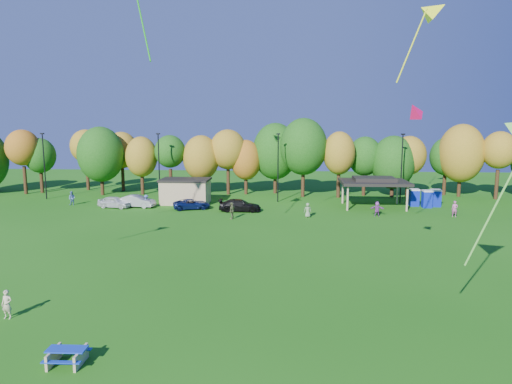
# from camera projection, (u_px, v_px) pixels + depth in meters

# --- Properties ---
(ground) EXTENTS (160.00, 160.00, 0.00)m
(ground) POSITION_uv_depth(u_px,v_px,m) (215.00, 346.00, 21.54)
(ground) COLOR #19600F
(ground) RESTS_ON ground
(tree_line) EXTENTS (93.57, 10.55, 11.15)m
(tree_line) POSITION_uv_depth(u_px,v_px,m) (258.00, 155.00, 65.61)
(tree_line) COLOR black
(tree_line) RESTS_ON ground
(lamp_posts) EXTENTS (64.50, 0.25, 9.09)m
(lamp_posts) POSITION_uv_depth(u_px,v_px,m) (278.00, 165.00, 60.11)
(lamp_posts) COLOR black
(lamp_posts) RESTS_ON ground
(utility_building) EXTENTS (6.30, 4.30, 3.25)m
(utility_building) POSITION_uv_depth(u_px,v_px,m) (186.00, 191.00, 59.47)
(utility_building) COLOR tan
(utility_building) RESTS_ON ground
(pavilion) EXTENTS (8.20, 6.20, 3.77)m
(pavilion) POSITION_uv_depth(u_px,v_px,m) (374.00, 182.00, 56.57)
(pavilion) COLOR tan
(pavilion) RESTS_ON ground
(porta_potties) EXTENTS (3.75, 2.14, 2.18)m
(porta_potties) POSITION_uv_depth(u_px,v_px,m) (425.00, 198.00, 57.22)
(porta_potties) COLOR #0D20AB
(porta_potties) RESTS_ON ground
(picnic_table) EXTENTS (1.72, 1.44, 0.73)m
(picnic_table) POSITION_uv_depth(u_px,v_px,m) (67.00, 355.00, 19.83)
(picnic_table) COLOR tan
(picnic_table) RESTS_ON ground
(kite_flyer) EXTENTS (0.59, 0.39, 1.58)m
(kite_flyer) POSITION_uv_depth(u_px,v_px,m) (7.00, 304.00, 24.43)
(kite_flyer) COLOR beige
(kite_flyer) RESTS_ON ground
(car_a) EXTENTS (4.49, 2.56, 1.44)m
(car_a) POSITION_uv_depth(u_px,v_px,m) (115.00, 202.00, 56.48)
(car_a) COLOR silver
(car_a) RESTS_ON ground
(car_b) EXTENTS (4.77, 2.14, 1.52)m
(car_b) POSITION_uv_depth(u_px,v_px,m) (137.00, 201.00, 56.85)
(car_b) COLOR #A2A1A7
(car_b) RESTS_ON ground
(car_c) EXTENTS (4.94, 3.44, 1.25)m
(car_c) POSITION_uv_depth(u_px,v_px,m) (192.00, 204.00, 55.57)
(car_c) COLOR #0D1B53
(car_c) RESTS_ON ground
(car_d) EXTENTS (5.00, 2.06, 1.45)m
(car_d) POSITION_uv_depth(u_px,v_px,m) (240.00, 205.00, 54.19)
(car_d) COLOR black
(car_d) RESTS_ON ground
(far_person_0) EXTENTS (0.75, 0.59, 1.81)m
(far_person_0) POSITION_uv_depth(u_px,v_px,m) (455.00, 209.00, 50.98)
(far_person_0) COLOR #B6568E
(far_person_0) RESTS_ON ground
(far_person_1) EXTENTS (0.86, 0.62, 1.64)m
(far_person_1) POSITION_uv_depth(u_px,v_px,m) (308.00, 210.00, 50.72)
(far_person_1) COLOR gray
(far_person_1) RESTS_ON ground
(far_person_2) EXTENTS (0.78, 1.17, 1.85)m
(far_person_2) POSITION_uv_depth(u_px,v_px,m) (232.00, 211.00, 49.84)
(far_person_2) COLOR #666E43
(far_person_2) RESTS_ON ground
(far_person_3) EXTENTS (1.03, 1.20, 1.61)m
(far_person_3) POSITION_uv_depth(u_px,v_px,m) (146.00, 201.00, 56.59)
(far_person_3) COLOR #4A63A4
(far_person_3) RESTS_ON ground
(far_person_4) EXTENTS (1.58, 0.59, 1.68)m
(far_person_4) POSITION_uv_depth(u_px,v_px,m) (377.00, 209.00, 51.42)
(far_person_4) COLOR purple
(far_person_4) RESTS_ON ground
(far_person_5) EXTENTS (0.92, 0.74, 1.79)m
(far_person_5) POSITION_uv_depth(u_px,v_px,m) (72.00, 198.00, 58.23)
(far_person_5) COLOR #4C69A7
(far_person_5) RESTS_ON ground
(kite_4) EXTENTS (3.42, 1.62, 5.61)m
(kite_4) POSITION_uv_depth(u_px,v_px,m) (436.00, 11.00, 29.78)
(kite_4) COLOR #E7FF1A
(kite_9) EXTENTS (1.69, 1.61, 1.34)m
(kite_9) POSITION_uv_depth(u_px,v_px,m) (415.00, 111.00, 26.83)
(kite_9) COLOR #E00C50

